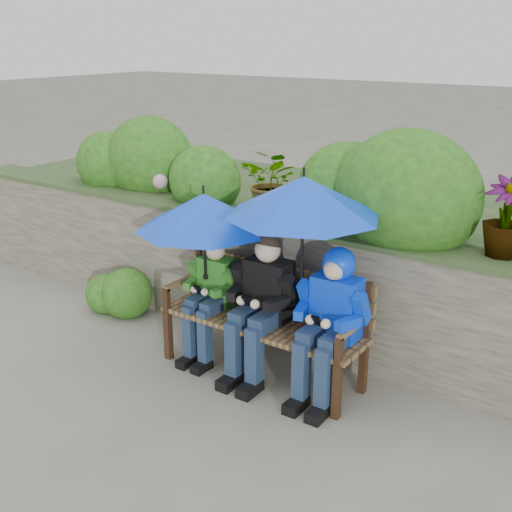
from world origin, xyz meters
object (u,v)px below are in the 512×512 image
Objects in this scene: boy_right at (331,313)px; umbrella_right at (303,196)px; boy_middle at (261,300)px; boy_left at (211,292)px; park_bench at (266,313)px; umbrella_left at (204,211)px.

boy_right is 0.81m from umbrella_right.
boy_left is at bearing 178.59° from boy_middle.
umbrella_right is at bearing 170.28° from boy_right.
boy_right is at bearing 1.39° from boy_middle.
boy_left reaches higher than park_bench.
park_bench is 1.45× the size of boy_middle.
boy_middle is 1.02× the size of umbrella_right.
umbrella_right is (-0.26, 0.04, 0.77)m from boy_right.
umbrella_left is 0.85m from umbrella_right.
boy_middle reaches higher than park_bench.
umbrella_left is at bearing -179.75° from boy_right.
umbrella_right reaches higher than boy_right.
boy_left is 0.95× the size of umbrella_left.
boy_right is at bearing -6.02° from park_bench.
umbrella_left is at bearing -175.88° from boy_left.
umbrella_left is at bearing -172.97° from park_bench.
umbrella_left is (-0.04, -0.00, 0.64)m from boy_left.
boy_left is 1.04m from boy_right.
park_bench is 1.47× the size of boy_right.
boy_middle is at bearing -168.80° from umbrella_right.
boy_left is 0.90× the size of boy_right.
boy_left is at bearing -176.56° from umbrella_right.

